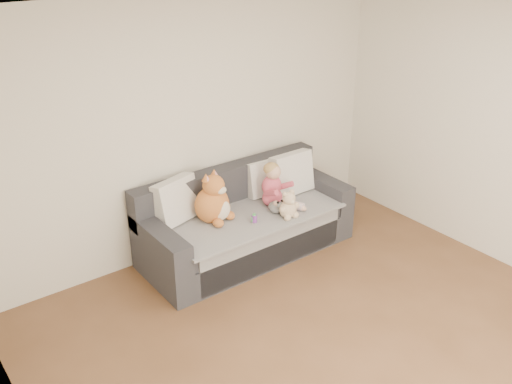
# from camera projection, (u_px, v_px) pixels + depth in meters

# --- Properties ---
(room_shell) EXTENTS (5.00, 5.00, 5.00)m
(room_shell) POSITION_uv_depth(u_px,v_px,m) (344.00, 203.00, 4.13)
(room_shell) COLOR brown
(room_shell) RESTS_ON ground
(sofa) EXTENTS (2.20, 0.94, 0.85)m
(sofa) POSITION_uv_depth(u_px,v_px,m) (245.00, 224.00, 5.90)
(sofa) COLOR #2A2A2F
(sofa) RESTS_ON ground
(cushion_left) EXTENTS (0.51, 0.33, 0.45)m
(cushion_left) POSITION_uv_depth(u_px,v_px,m) (176.00, 201.00, 5.54)
(cushion_left) COLOR silver
(cushion_left) RESTS_ON sofa
(cushion_right_back) EXTENTS (0.43, 0.22, 0.40)m
(cushion_right_back) POSITION_uv_depth(u_px,v_px,m) (265.00, 178.00, 6.10)
(cushion_right_back) COLOR silver
(cushion_right_back) RESTS_ON sofa
(cushion_right_front) EXTENTS (0.48, 0.22, 0.46)m
(cushion_right_front) POSITION_uv_depth(u_px,v_px,m) (292.00, 173.00, 6.12)
(cushion_right_front) COLOR silver
(cushion_right_front) RESTS_ON sofa
(toddler) EXTENTS (0.33, 0.49, 0.48)m
(toddler) POSITION_uv_depth(u_px,v_px,m) (275.00, 188.00, 5.83)
(toddler) COLOR #D94C74
(toddler) RESTS_ON sofa
(plush_cat) EXTENTS (0.43, 0.43, 0.54)m
(plush_cat) POSITION_uv_depth(u_px,v_px,m) (213.00, 202.00, 5.56)
(plush_cat) COLOR #B24B27
(plush_cat) RESTS_ON sofa
(teddy_bear) EXTENTS (0.24, 0.17, 0.30)m
(teddy_bear) POSITION_uv_depth(u_px,v_px,m) (289.00, 207.00, 5.64)
(teddy_bear) COLOR tan
(teddy_bear) RESTS_ON sofa
(plush_cow) EXTENTS (0.13, 0.20, 0.16)m
(plush_cow) POSITION_uv_depth(u_px,v_px,m) (276.00, 207.00, 5.75)
(plush_cow) COLOR white
(plush_cow) RESTS_ON sofa
(sippy_cup) EXTENTS (0.09, 0.07, 0.10)m
(sippy_cup) POSITION_uv_depth(u_px,v_px,m) (254.00, 217.00, 5.57)
(sippy_cup) COLOR purple
(sippy_cup) RESTS_ON sofa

